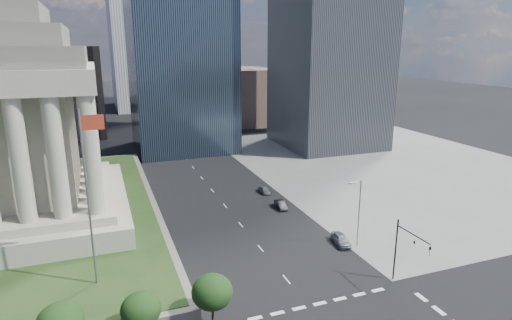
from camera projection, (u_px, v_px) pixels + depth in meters
name	position (u px, v px, depth m)	size (l,w,h in m)	color
ground	(174.00, 145.00, 125.56)	(500.00, 500.00, 0.00)	black
sidewalk_ne	(390.00, 164.00, 104.86)	(68.00, 90.00, 0.03)	slate
flagpole	(89.00, 190.00, 46.01)	(2.52, 0.24, 20.00)	slate
midrise_glass	(179.00, 38.00, 113.94)	(26.00, 26.00, 60.00)	black
building_filler_ne	(244.00, 95.00, 160.92)	(20.00, 30.00, 20.00)	brown
building_filler_nw	(63.00, 91.00, 138.97)	(24.00, 30.00, 28.00)	brown
traffic_signal_ne	(406.00, 247.00, 50.29)	(0.30, 5.74, 8.00)	black
street_lamp_north	(358.00, 209.00, 60.70)	(2.13, 0.22, 10.00)	slate
parked_sedan_near	(341.00, 239.00, 62.42)	(1.83, 4.55, 1.55)	gray
parked_sedan_mid	(281.00, 205.00, 76.27)	(1.41, 4.03, 1.33)	black
parked_sedan_far	(264.00, 190.00, 84.25)	(3.70, 1.49, 1.26)	slate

